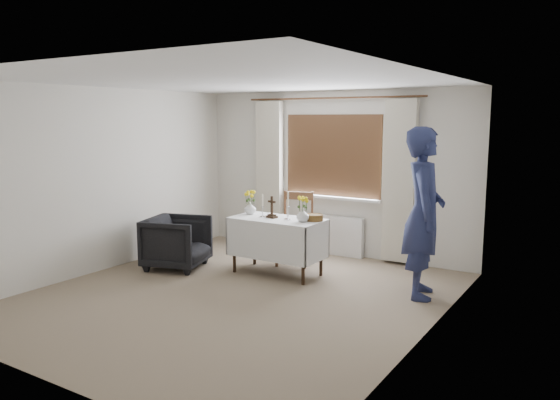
% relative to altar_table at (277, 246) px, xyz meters
% --- Properties ---
extents(ground, '(5.00, 5.00, 0.00)m').
position_rel_altar_table_xyz_m(ground, '(0.09, -1.05, -0.38)').
color(ground, '#7B6955').
rests_on(ground, ground).
extents(altar_table, '(1.24, 0.64, 0.76)m').
position_rel_altar_table_xyz_m(altar_table, '(0.00, 0.00, 0.00)').
color(altar_table, white).
rests_on(altar_table, ground).
extents(wooden_chair, '(0.58, 0.58, 1.04)m').
position_rel_altar_table_xyz_m(wooden_chair, '(-0.06, 0.56, 0.14)').
color(wooden_chair, '#51371C').
rests_on(wooden_chair, ground).
extents(armchair, '(1.00, 0.98, 0.73)m').
position_rel_altar_table_xyz_m(armchair, '(-1.35, -0.49, -0.02)').
color(armchair, black).
rests_on(armchair, ground).
extents(person, '(0.68, 0.84, 1.99)m').
position_rel_altar_table_xyz_m(person, '(1.93, 0.14, 0.61)').
color(person, navy).
rests_on(person, ground).
extents(radiator, '(1.10, 0.10, 0.60)m').
position_rel_altar_table_xyz_m(radiator, '(0.09, 1.37, -0.08)').
color(radiator, silver).
rests_on(radiator, ground).
extents(wooden_cross, '(0.15, 0.12, 0.29)m').
position_rel_altar_table_xyz_m(wooden_cross, '(-0.08, -0.00, 0.53)').
color(wooden_cross, black).
rests_on(wooden_cross, altar_table).
extents(candlestick_left, '(0.10, 0.10, 0.31)m').
position_rel_altar_table_xyz_m(candlestick_left, '(-0.22, -0.02, 0.54)').
color(candlestick_left, white).
rests_on(candlestick_left, altar_table).
extents(candlestick_right, '(0.13, 0.13, 0.37)m').
position_rel_altar_table_xyz_m(candlestick_right, '(0.18, -0.01, 0.57)').
color(candlestick_right, white).
rests_on(candlestick_right, altar_table).
extents(flower_vase_left, '(0.21, 0.21, 0.17)m').
position_rel_altar_table_xyz_m(flower_vase_left, '(-0.49, 0.08, 0.47)').
color(flower_vase_left, silver).
rests_on(flower_vase_left, altar_table).
extents(flower_vase_right, '(0.20, 0.20, 0.17)m').
position_rel_altar_table_xyz_m(flower_vase_right, '(0.41, -0.03, 0.47)').
color(flower_vase_right, silver).
rests_on(flower_vase_right, altar_table).
extents(wicker_basket, '(0.30, 0.30, 0.09)m').
position_rel_altar_table_xyz_m(wicker_basket, '(0.50, 0.12, 0.42)').
color(wicker_basket, brown).
rests_on(wicker_basket, altar_table).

